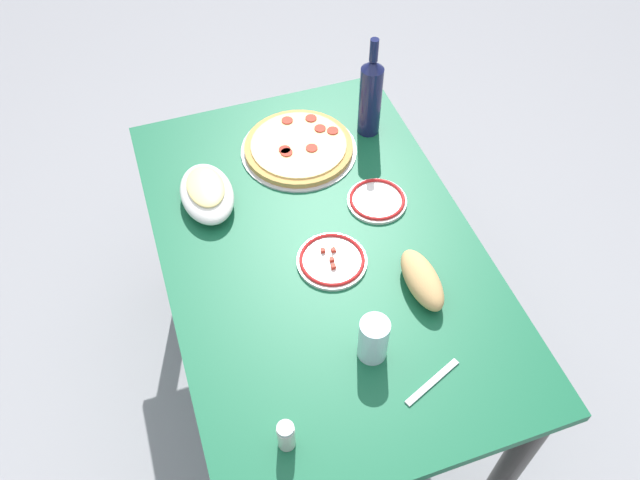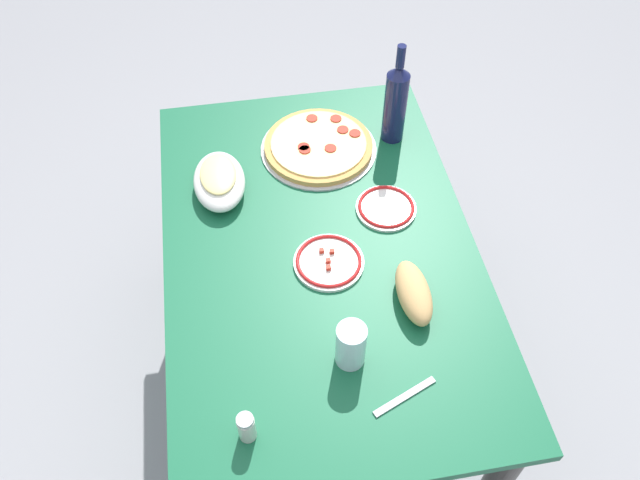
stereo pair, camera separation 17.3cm
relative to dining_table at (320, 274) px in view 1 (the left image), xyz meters
name	(u,v)px [view 1 (the left image)]	position (x,y,z in m)	size (l,w,h in m)	color
ground_plane	(320,373)	(0.00, 0.00, -0.63)	(8.00, 8.00, 0.00)	gray
dining_table	(320,274)	(0.00, 0.00, 0.00)	(1.32, 0.85, 0.75)	#145938
pepperoni_pizza	(299,147)	(0.38, -0.06, 0.14)	(0.36, 0.36, 0.03)	#B7B7BC
baked_pasta_dish	(207,192)	(0.26, 0.25, 0.17)	(0.24, 0.15, 0.08)	white
wine_bottle	(371,96)	(0.40, -0.30, 0.27)	(0.07, 0.07, 0.34)	#141942
water_glass	(373,339)	(-0.35, -0.01, 0.19)	(0.07, 0.07, 0.13)	silver
side_plate_near	(332,260)	(-0.06, -0.01, 0.14)	(0.19, 0.19, 0.02)	white
side_plate_far	(377,200)	(0.10, -0.21, 0.14)	(0.17, 0.17, 0.02)	white
bread_loaf	(422,280)	(-0.21, -0.20, 0.16)	(0.20, 0.08, 0.07)	tan
spice_shaker	(286,436)	(-0.50, 0.25, 0.17)	(0.04, 0.04, 0.09)	silver
fork_right	(432,382)	(-0.47, -0.12, 0.13)	(0.17, 0.02, 0.01)	#B7B7BC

